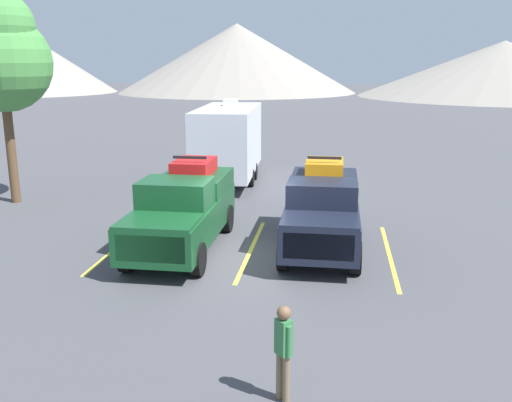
% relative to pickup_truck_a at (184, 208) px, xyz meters
% --- Properties ---
extents(ground_plane, '(240.00, 240.00, 0.00)m').
position_rel_pickup_truck_a_xyz_m(ground_plane, '(1.98, -0.76, -1.19)').
color(ground_plane, '#47474C').
extents(pickup_truck_a, '(2.18, 5.70, 2.57)m').
position_rel_pickup_truck_a_xyz_m(pickup_truck_a, '(0.00, 0.00, 0.00)').
color(pickup_truck_a, '#144723').
rests_on(pickup_truck_a, ground).
extents(pickup_truck_b, '(2.18, 5.38, 2.57)m').
position_rel_pickup_truck_a_xyz_m(pickup_truck_b, '(4.00, 0.57, -0.01)').
color(pickup_truck_b, black).
rests_on(pickup_truck_b, ground).
extents(lot_stripe_a, '(0.12, 5.50, 0.01)m').
position_rel_pickup_truck_a_xyz_m(lot_stripe_a, '(-1.98, 0.07, -1.18)').
color(lot_stripe_a, gold).
rests_on(lot_stripe_a, ground).
extents(lot_stripe_b, '(0.12, 5.50, 0.01)m').
position_rel_pickup_truck_a_xyz_m(lot_stripe_b, '(1.98, 0.07, -1.18)').
color(lot_stripe_b, gold).
rests_on(lot_stripe_b, ground).
extents(lot_stripe_c, '(0.12, 5.50, 0.01)m').
position_rel_pickup_truck_a_xyz_m(lot_stripe_c, '(5.93, 0.07, -1.18)').
color(lot_stripe_c, gold).
rests_on(lot_stripe_c, ground).
extents(camper_trailer_a, '(2.71, 7.56, 3.65)m').
position_rel_pickup_truck_a_xyz_m(camper_trailer_a, '(-0.41, 9.09, 0.73)').
color(camper_trailer_a, silver).
rests_on(camper_trailer_a, ground).
extents(person_a, '(0.31, 0.31, 1.65)m').
position_rel_pickup_truck_a_xyz_m(person_a, '(3.59, -7.30, -0.24)').
color(person_a, '#726047').
rests_on(person_a, ground).
extents(tree_a, '(3.60, 3.60, 7.78)m').
position_rel_pickup_truck_a_xyz_m(tree_a, '(-7.87, 4.32, 4.37)').
color(tree_a, brown).
rests_on(tree_a, ground).
extents(mountain_ridge, '(141.01, 48.39, 13.97)m').
position_rel_pickup_truck_a_xyz_m(mountain_ridge, '(6.46, 78.67, 4.33)').
color(mountain_ridge, gray).
rests_on(mountain_ridge, ground).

